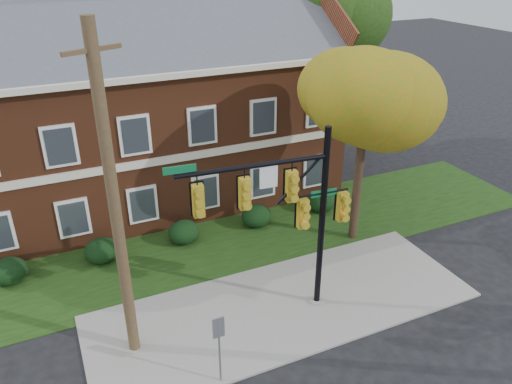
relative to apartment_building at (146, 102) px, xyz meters
name	(u,v)px	position (x,y,z in m)	size (l,w,h in m)	color
ground	(297,324)	(2.00, -11.95, -4.99)	(120.00, 120.00, 0.00)	black
sidewalk	(284,306)	(2.00, -10.95, -4.95)	(14.00, 5.00, 0.08)	gray
grass_strip	(232,240)	(2.00, -5.95, -4.97)	(30.00, 6.00, 0.04)	#193811
apartment_building	(146,102)	(0.00, 0.00, 0.00)	(18.80, 8.80, 9.74)	brown
hedge_far_left	(9,271)	(-7.00, -5.25, -4.46)	(1.40, 1.26, 1.05)	black
hedge_left	(102,250)	(-3.50, -5.25, -4.46)	(1.40, 1.26, 1.05)	black
hedge_center	(184,232)	(0.00, -5.25, -4.46)	(1.40, 1.26, 1.05)	black
hedge_right	(256,216)	(3.50, -5.25, -4.46)	(1.40, 1.26, 1.05)	black
hedge_far_right	(322,201)	(7.00, -5.25, -4.46)	(1.40, 1.26, 1.05)	black
tree_near_right	(374,91)	(7.22, -8.09, 1.68)	(4.50, 4.25, 8.58)	black
tree_right_rear	(339,18)	(11.31, 0.86, 3.13)	(6.30, 5.95, 10.62)	black
tree_far_rear	(131,0)	(1.34, 7.84, 3.86)	(6.84, 6.46, 11.52)	black
traffic_signal	(289,207)	(1.97, -11.15, -0.76)	(6.09, 0.81, 6.81)	gray
utility_pole	(115,207)	(-3.38, -10.81, 0.26)	(1.52, 0.76, 10.34)	#4A3622
sign_post	(219,340)	(-1.33, -13.25, -3.31)	(0.36, 0.07, 2.47)	slate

